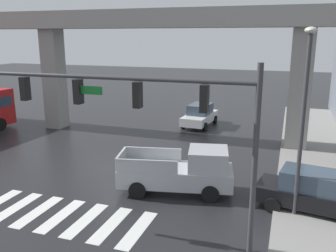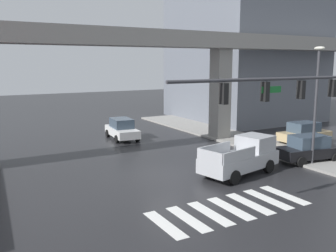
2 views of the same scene
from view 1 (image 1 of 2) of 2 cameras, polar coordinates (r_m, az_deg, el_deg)
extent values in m
plane|color=#232326|center=(19.77, -7.14, -6.60)|extent=(120.00, 120.00, 0.00)
cube|color=silver|center=(16.64, -22.85, -11.74)|extent=(0.55, 2.80, 0.01)
cube|color=silver|center=(15.98, -19.81, -12.55)|extent=(0.55, 2.80, 0.01)
cube|color=silver|center=(15.36, -16.50, -13.39)|extent=(0.55, 2.80, 0.01)
cube|color=silver|center=(14.80, -12.89, -14.25)|extent=(0.55, 2.80, 0.01)
cube|color=silver|center=(14.31, -8.99, -15.11)|extent=(0.55, 2.80, 0.01)
cube|color=silver|center=(13.88, -4.80, -15.95)|extent=(0.55, 2.80, 0.01)
cube|color=gray|center=(24.66, -0.76, 16.57)|extent=(50.82, 2.13, 1.20)
cube|color=gray|center=(28.95, -17.46, 7.02)|extent=(1.30, 1.30, 7.42)
cube|color=gray|center=(23.46, 20.02, 5.30)|extent=(1.30, 1.30, 7.42)
cube|color=gray|center=(19.90, 22.70, -7.26)|extent=(4.00, 36.00, 0.15)
cube|color=#A8AAAF|center=(16.55, 1.19, -7.79)|extent=(5.38, 2.90, 0.80)
cube|color=#A8AAAF|center=(16.18, 6.34, -5.18)|extent=(2.02, 2.06, 0.90)
cube|color=#3F5160|center=(16.18, 8.01, -5.23)|extent=(0.44, 1.66, 0.77)
cube|color=#A8AAAF|center=(17.26, -2.31, -4.39)|extent=(2.62, 0.64, 0.60)
cube|color=#A8AAAF|center=(15.64, -3.33, -6.40)|extent=(2.62, 0.64, 0.60)
cube|color=#A8AAAF|center=(16.72, -7.39, -5.12)|extent=(0.46, 1.73, 0.60)
cylinder|color=black|center=(17.46, 6.71, -8.10)|extent=(0.80, 0.43, 0.76)
cylinder|color=black|center=(15.81, 6.66, -10.56)|extent=(0.80, 0.43, 0.76)
cylinder|color=black|center=(17.73, -3.65, -7.67)|extent=(0.80, 0.43, 0.76)
cylinder|color=black|center=(16.10, -4.84, -10.02)|extent=(0.80, 0.43, 0.76)
cube|color=#2D3D4C|center=(31.47, -24.67, 3.70)|extent=(2.25, 0.23, 1.49)
cylinder|color=black|center=(29.81, -24.96, 0.22)|extent=(0.41, 0.98, 0.96)
cube|color=black|center=(15.92, 21.69, -10.30)|extent=(4.53, 2.46, 0.64)
cube|color=#384756|center=(15.67, 21.56, -7.91)|extent=(2.46, 1.85, 0.76)
cylinder|color=black|center=(16.99, 17.46, -9.55)|extent=(0.67, 0.34, 0.64)
cylinder|color=black|center=(15.44, 16.17, -11.91)|extent=(0.67, 0.34, 0.64)
cube|color=silver|center=(28.59, 5.01, 1.28)|extent=(2.12, 4.43, 0.64)
cube|color=#384756|center=(28.54, 5.10, 2.70)|extent=(1.68, 2.36, 0.76)
cylinder|color=black|center=(27.17, 5.81, -0.11)|extent=(0.29, 0.66, 0.64)
cylinder|color=black|center=(27.73, 2.42, 0.24)|extent=(0.29, 0.66, 0.64)
cylinder|color=black|center=(29.65, 7.40, 1.05)|extent=(0.29, 0.66, 0.64)
cylinder|color=black|center=(30.16, 4.26, 1.35)|extent=(0.29, 0.66, 0.64)
cylinder|color=#38383D|center=(11.31, 13.47, -6.18)|extent=(0.18, 0.18, 6.20)
cylinder|color=#38383D|center=(12.38, -11.73, 7.56)|extent=(10.80, 0.14, 0.14)
cube|color=black|center=(11.04, 5.75, 4.30)|extent=(0.24, 0.32, 0.84)
sphere|color=red|center=(11.00, 5.79, 5.63)|extent=(0.17, 0.17, 0.17)
cube|color=black|center=(11.72, -4.81, 4.89)|extent=(0.24, 0.32, 0.84)
sphere|color=red|center=(11.69, -4.84, 6.15)|extent=(0.17, 0.17, 0.17)
cube|color=black|center=(12.75, -13.96, 5.27)|extent=(0.24, 0.32, 0.84)
sphere|color=red|center=(12.72, -14.02, 6.42)|extent=(0.17, 0.17, 0.17)
cube|color=black|center=(14.06, -21.58, 5.48)|extent=(0.24, 0.32, 0.84)
sphere|color=red|center=(14.02, -21.68, 6.53)|extent=(0.17, 0.17, 0.17)
cube|color=#19722D|center=(12.55, -12.54, 5.53)|extent=(1.10, 0.04, 0.28)
cylinder|color=#38383D|center=(14.28, 20.31, -0.76)|extent=(0.16, 0.16, 7.00)
ellipsoid|color=beige|center=(13.87, 21.61, 13.86)|extent=(0.44, 0.70, 0.24)
cylinder|color=red|center=(16.77, 17.91, -9.80)|extent=(0.24, 0.24, 0.70)
sphere|color=red|center=(16.62, 18.01, -8.56)|extent=(0.22, 0.22, 0.22)
camera|label=2|loc=(18.17, -74.12, 1.81)|focal=39.40mm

